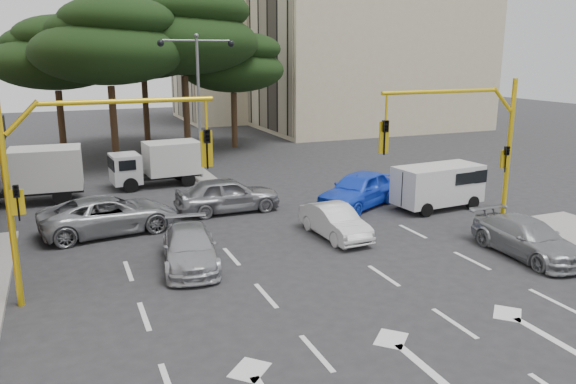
% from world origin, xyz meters
% --- Properties ---
extents(ground, '(120.00, 120.00, 0.00)m').
position_xyz_m(ground, '(0.00, 0.00, 0.00)').
color(ground, '#28282B').
rests_on(ground, ground).
extents(median_strip, '(1.40, 6.00, 0.15)m').
position_xyz_m(median_strip, '(0.00, 16.00, 0.07)').
color(median_strip, gray).
rests_on(median_strip, ground).
extents(apartment_beige_near, '(20.20, 12.15, 18.70)m').
position_xyz_m(apartment_beige_near, '(19.95, 32.00, 9.35)').
color(apartment_beige_near, beige).
rests_on(apartment_beige_near, ground).
extents(apartment_beige_far, '(16.20, 12.15, 16.70)m').
position_xyz_m(apartment_beige_far, '(12.95, 44.00, 8.35)').
color(apartment_beige_far, beige).
rests_on(apartment_beige_far, ground).
extents(pine_left_near, '(9.15, 9.15, 10.23)m').
position_xyz_m(pine_left_near, '(-3.94, 21.96, 7.60)').
color(pine_left_near, '#382616').
rests_on(pine_left_near, ground).
extents(pine_center, '(9.98, 9.98, 11.16)m').
position_xyz_m(pine_center, '(1.06, 23.96, 8.30)').
color(pine_center, '#382616').
rests_on(pine_center, ground).
extents(pine_left_far, '(8.32, 8.32, 9.30)m').
position_xyz_m(pine_left_far, '(-6.94, 25.96, 6.91)').
color(pine_left_far, '#382616').
rests_on(pine_left_far, ground).
extents(pine_right, '(7.49, 7.49, 8.37)m').
position_xyz_m(pine_right, '(5.06, 25.96, 6.22)').
color(pine_right, '#382616').
rests_on(pine_right, ground).
extents(pine_back, '(9.15, 9.15, 10.23)m').
position_xyz_m(pine_back, '(-0.94, 28.96, 7.60)').
color(pine_back, '#382616').
rests_on(pine_back, ground).
extents(signal_mast_right, '(5.79, 0.37, 6.00)m').
position_xyz_m(signal_mast_right, '(6.80, 1.99, 3.88)').
color(signal_mast_right, gold).
rests_on(signal_mast_right, ground).
extents(signal_mast_left, '(5.79, 0.37, 6.00)m').
position_xyz_m(signal_mast_left, '(-6.80, 1.99, 3.88)').
color(signal_mast_left, gold).
rests_on(signal_mast_left, ground).
extents(street_lamp_center, '(4.16, 0.36, 7.77)m').
position_xyz_m(street_lamp_center, '(0.00, 16.00, 5.43)').
color(street_lamp_center, slate).
rests_on(street_lamp_center, median_strip).
extents(car_white_hatch, '(1.49, 3.81, 1.24)m').
position_xyz_m(car_white_hatch, '(2.33, 4.10, 0.62)').
color(car_white_hatch, silver).
rests_on(car_white_hatch, ground).
extents(car_blue_compact, '(5.15, 4.03, 1.64)m').
position_xyz_m(car_blue_compact, '(5.33, 7.58, 0.82)').
color(car_blue_compact, blue).
rests_on(car_blue_compact, ground).
extents(car_silver_wagon, '(2.37, 4.49, 1.24)m').
position_xyz_m(car_silver_wagon, '(-3.50, 3.27, 0.62)').
color(car_silver_wagon, '#A6A8AE').
rests_on(car_silver_wagon, ground).
extents(car_silver_cross_a, '(5.57, 3.14, 1.47)m').
position_xyz_m(car_silver_cross_a, '(-5.64, 7.95, 0.73)').
color(car_silver_cross_a, '#979A9E').
rests_on(car_silver_cross_a, ground).
extents(car_silver_cross_b, '(4.64, 1.88, 1.58)m').
position_xyz_m(car_silver_cross_b, '(-0.49, 9.08, 0.79)').
color(car_silver_cross_b, gray).
rests_on(car_silver_cross_b, ground).
extents(car_silver_parked, '(1.92, 4.51, 1.30)m').
position_xyz_m(car_silver_parked, '(7.60, -0.29, 0.65)').
color(car_silver_parked, gray).
rests_on(car_silver_parked, ground).
extents(van_white, '(4.18, 2.15, 2.02)m').
position_xyz_m(van_white, '(8.50, 6.00, 1.01)').
color(van_white, silver).
rests_on(van_white, ground).
extents(box_truck_a, '(5.42, 2.53, 2.61)m').
position_xyz_m(box_truck_a, '(-8.86, 14.00, 1.30)').
color(box_truck_a, silver).
rests_on(box_truck_a, ground).
extents(box_truck_b, '(4.84, 2.33, 2.31)m').
position_xyz_m(box_truck_b, '(-2.54, 15.38, 1.16)').
color(box_truck_b, silver).
rests_on(box_truck_b, ground).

